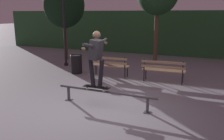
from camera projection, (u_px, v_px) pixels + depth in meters
name	position (u px, v px, depth m)	size (l,w,h in m)	color
ground_plane	(101.00, 109.00, 6.48)	(90.00, 90.00, 0.00)	gray
hedge_backdrop	(168.00, 33.00, 14.93)	(24.00, 1.20, 2.71)	#2D5B33
grind_rail	(105.00, 94.00, 6.63)	(2.95, 0.18, 0.44)	#47474C
skateboard	(97.00, 87.00, 6.70)	(0.78, 0.20, 0.09)	black
skateboarder	(96.00, 54.00, 6.48)	(0.62, 1.41, 1.56)	black
park_bench_leftmost	(109.00, 64.00, 9.67)	(1.61, 0.46, 0.88)	black
park_bench_left_center	(163.00, 69.00, 8.84)	(1.61, 0.46, 0.88)	black
tree_far_left	(64.00, 5.00, 12.88)	(2.21, 2.21, 4.19)	brown
lamp_post_left	(64.00, 15.00, 11.32)	(0.32, 0.32, 3.90)	black
trash_can	(76.00, 64.00, 10.27)	(0.52, 0.52, 0.80)	black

